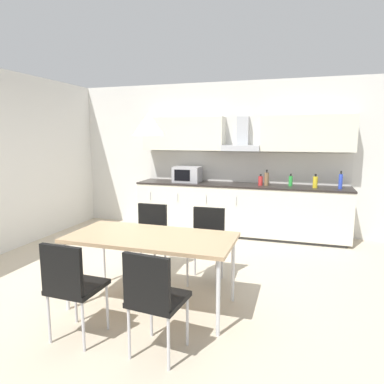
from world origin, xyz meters
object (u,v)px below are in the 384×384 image
object	(u,v)px
bottle_blue	(341,181)
chair_far_right	(207,237)
bottle_brown	(267,179)
chair_near_right	(153,294)
bottle_red	(260,181)
dining_table	(151,240)
microwave	(187,174)
pendant_lamp	(149,124)
bottle_yellow	(315,182)
chair_far_left	(150,232)
chair_near_left	(71,282)
bottle_green	(291,181)

from	to	relation	value
bottle_blue	chair_far_right	world-z (taller)	bottle_blue
bottle_brown	chair_near_right	distance (m)	3.64
bottle_blue	chair_far_right	bearing A→B (deg)	-129.40
bottle_red	dining_table	xyz separation A→B (m)	(-0.76, -2.78, -0.29)
bottle_brown	bottle_blue	distance (m)	1.15
microwave	chair_near_right	xyz separation A→B (m)	(0.92, -3.60, -0.51)
chair_far_right	pendant_lamp	world-z (taller)	pendant_lamp
bottle_brown	dining_table	distance (m)	2.95
microwave	dining_table	bearing A→B (deg)	-78.93
microwave	bottle_yellow	xyz separation A→B (m)	(2.18, -0.06, -0.04)
bottle_brown	pendant_lamp	xyz separation A→B (m)	(-0.86, -2.80, 0.82)
microwave	bottle_brown	size ratio (longest dim) A/B	1.81
bottle_blue	chair_far_left	xyz separation A→B (m)	(-2.38, -1.99, -0.49)
chair_far_right	pendant_lamp	xyz separation A→B (m)	(-0.37, -0.78, 1.30)
bottle_blue	chair_near_left	bearing A→B (deg)	-123.87
dining_table	chair_near_left	bearing A→B (deg)	-115.76
chair_near_left	bottle_yellow	bearing A→B (deg)	60.49
bottle_yellow	bottle_blue	bearing A→B (deg)	0.28
microwave	chair_near_left	world-z (taller)	microwave
microwave	bottle_red	size ratio (longest dim) A/B	2.54
bottle_blue	dining_table	size ratio (longest dim) A/B	0.17
bottle_green	pendant_lamp	bearing A→B (deg)	-113.66
bottle_yellow	chair_far_left	size ratio (longest dim) A/B	0.26
bottle_blue	bottle_brown	bearing A→B (deg)	178.46
microwave	chair_far_right	xyz separation A→B (m)	(0.92, -2.05, -0.51)
dining_table	chair_far_left	xyz separation A→B (m)	(-0.37, 0.78, -0.16)
microwave	bottle_green	size ratio (longest dim) A/B	2.34
bottle_yellow	chair_far_left	bearing A→B (deg)	-135.21
bottle_yellow	dining_table	size ratio (longest dim) A/B	0.13
bottle_red	chair_near_right	bearing A→B (deg)	-96.37
chair_near_right	bottle_brown	bearing A→B (deg)	82.12
bottle_blue	bottle_green	distance (m)	0.76
bottle_red	chair_near_left	distance (m)	3.77
bottle_green	chair_near_right	bearing A→B (deg)	-103.70
microwave	bottle_brown	distance (m)	1.41
microwave	pendant_lamp	xyz separation A→B (m)	(0.55, -2.82, 0.79)
chair_far_right	chair_far_left	xyz separation A→B (m)	(-0.74, 0.00, 0.00)
bottle_red	bottle_green	xyz separation A→B (m)	(0.49, 0.07, 0.01)
bottle_blue	chair_far_left	world-z (taller)	bottle_blue
bottle_red	chair_near_right	distance (m)	3.61
bottle_red	pendant_lamp	distance (m)	3.01
bottle_red	bottle_yellow	bearing A→B (deg)	-1.07
chair_near_left	chair_near_right	bearing A→B (deg)	0.03
microwave	chair_far_left	distance (m)	2.12
bottle_blue	chair_near_right	world-z (taller)	bottle_blue
bottle_red	chair_far_right	world-z (taller)	bottle_red
chair_far_left	pendant_lamp	bearing A→B (deg)	-64.34
microwave	bottle_brown	xyz separation A→B (m)	(1.41, -0.02, -0.03)
chair_near_left	pendant_lamp	bearing A→B (deg)	64.24
chair_far_left	dining_table	bearing A→B (deg)	-64.34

